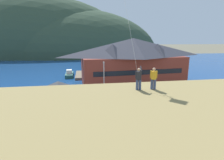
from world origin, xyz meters
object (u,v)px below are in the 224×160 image
(parked_car_front_row_end, at_px, (157,98))
(parked_car_lone_by_shed, at_px, (9,105))
(parked_car_mid_row_center, at_px, (125,102))
(person_kite_flyer, at_px, (139,78))
(parked_car_front_row_silver, at_px, (216,111))
(moored_boat_wharfside, at_px, (69,74))
(parking_light_pole, at_px, (104,78))
(person_companion, at_px, (154,78))
(storage_shed_near_lot, at_px, (59,96))
(wharf_dock, at_px, (81,75))
(parked_car_front_row_red, at_px, (158,115))
(harbor_lodge, at_px, (133,60))

(parked_car_front_row_end, relative_size, parked_car_lone_by_shed, 1.03)
(parked_car_mid_row_center, distance_m, person_kite_flyer, 16.09)
(parked_car_lone_by_shed, distance_m, person_kite_flyer, 23.59)
(parked_car_front_row_silver, distance_m, person_kite_flyer, 18.30)
(moored_boat_wharfside, relative_size, parked_car_mid_row_center, 1.66)
(parking_light_pole, bearing_deg, parked_car_mid_row_center, -59.02)
(person_kite_flyer, bearing_deg, parked_car_mid_row_center, 81.02)
(parked_car_mid_row_center, xyz_separation_m, person_companion, (-1.04, -14.23, 7.21))
(parked_car_lone_by_shed, relative_size, person_kite_flyer, 2.28)
(parked_car_front_row_silver, xyz_separation_m, person_companion, (-13.32, -8.49, 7.21))
(parking_light_pole, relative_size, person_kite_flyer, 3.76)
(storage_shed_near_lot, distance_m, person_kite_flyer, 17.65)
(parked_car_mid_row_center, relative_size, parked_car_front_row_silver, 1.01)
(wharf_dock, bearing_deg, parked_car_mid_row_center, -74.29)
(person_kite_flyer, bearing_deg, parked_car_front_row_red, 56.35)
(moored_boat_wharfside, xyz_separation_m, parked_car_lone_by_shed, (-7.36, -25.29, 0.34))
(wharf_dock, relative_size, person_companion, 6.59)
(harbor_lodge, xyz_separation_m, parked_car_front_row_red, (-2.21, -21.18, -4.97))
(storage_shed_near_lot, xyz_separation_m, parked_car_lone_by_shed, (-7.86, 1.12, -1.47))
(wharf_dock, height_order, person_companion, person_companion)
(storage_shed_near_lot, xyz_separation_m, parked_car_front_row_end, (16.56, 0.57, -1.47))
(parked_car_mid_row_center, distance_m, parked_car_lone_by_shed, 18.45)
(wharf_dock, xyz_separation_m, moored_boat_wharfside, (-3.46, -0.24, 0.37))
(harbor_lodge, relative_size, parked_car_front_row_silver, 6.40)
(parked_car_lone_by_shed, bearing_deg, storage_shed_near_lot, -8.13)
(moored_boat_wharfside, bearing_deg, parked_car_lone_by_shed, -106.22)
(storage_shed_near_lot, bearing_deg, person_companion, -56.79)
(storage_shed_near_lot, xyz_separation_m, wharf_dock, (2.96, 26.66, -2.19))
(harbor_lodge, height_order, person_companion, harbor_lodge)
(moored_boat_wharfside, bearing_deg, wharf_dock, 3.96)
(parked_car_mid_row_center, relative_size, parking_light_pole, 0.61)
(storage_shed_near_lot, bearing_deg, parked_car_front_row_end, 1.99)
(parked_car_front_row_red, relative_size, parking_light_pole, 0.60)
(parked_car_mid_row_center, bearing_deg, moored_boat_wharfside, 112.46)
(storage_shed_near_lot, distance_m, wharf_dock, 26.91)
(parked_car_front_row_red, distance_m, parked_car_lone_by_shed, 22.86)
(storage_shed_near_lot, height_order, person_companion, person_companion)
(person_companion, bearing_deg, parked_car_front_row_end, 64.91)
(harbor_lodge, bearing_deg, storage_shed_near_lot, -136.91)
(harbor_lodge, bearing_deg, wharf_dock, 138.14)
(parked_car_front_row_end, relative_size, parking_light_pole, 0.62)
(moored_boat_wharfside, relative_size, parked_car_front_row_red, 1.69)
(wharf_dock, distance_m, parking_light_pole, 22.88)
(harbor_lodge, xyz_separation_m, parking_light_pole, (-8.38, -10.39, -1.91))
(harbor_lodge, distance_m, parked_car_front_row_end, 15.24)
(person_companion, bearing_deg, storage_shed_near_lot, 123.21)
(parked_car_front_row_end, relative_size, parked_car_front_row_silver, 1.03)
(wharf_dock, distance_m, person_companion, 42.43)
(storage_shed_near_lot, bearing_deg, parked_car_front_row_red, -24.22)
(harbor_lodge, bearing_deg, parked_car_lone_by_shed, -149.87)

